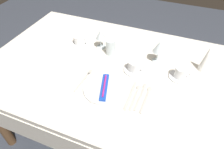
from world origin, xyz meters
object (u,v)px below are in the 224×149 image
at_px(fork_outer, 84,79).
at_px(drink_tumbler, 111,48).
at_px(wine_glass_centre, 159,47).
at_px(wine_glass_left, 101,35).
at_px(coffee_cup_far, 135,66).
at_px(spoon_dessert, 142,93).
at_px(spoon_soup, 136,94).
at_px(spoon_tea, 147,96).
at_px(coffee_cup_right, 181,72).
at_px(napkin_folded, 206,59).
at_px(dinner_knife, 130,96).
at_px(toothbrush_package, 104,87).
at_px(coffee_cup_left, 80,40).
at_px(dinner_plate, 104,89).

xyz_separation_m(fork_outer, drink_tumbler, (0.05, 0.31, 0.05)).
bearing_deg(wine_glass_centre, drink_tumbler, -173.15).
bearing_deg(drink_tumbler, wine_glass_left, 153.94).
height_order(coffee_cup_far, drink_tumbler, drink_tumbler).
distance_m(fork_outer, spoon_dessert, 0.37).
xyz_separation_m(spoon_soup, drink_tumbler, (-0.28, 0.31, 0.05)).
height_order(spoon_tea, coffee_cup_far, coffee_cup_far).
xyz_separation_m(spoon_tea, coffee_cup_right, (0.15, 0.23, 0.04)).
bearing_deg(coffee_cup_far, drink_tumbler, 151.24).
xyz_separation_m(coffee_cup_far, wine_glass_left, (-0.31, 0.16, 0.06)).
distance_m(spoon_soup, napkin_folded, 0.51).
relative_size(dinner_knife, coffee_cup_right, 2.38).
relative_size(toothbrush_package, wine_glass_centre, 1.35).
relative_size(coffee_cup_left, wine_glass_left, 0.75).
bearing_deg(spoon_dessert, fork_outer, -176.79).
bearing_deg(coffee_cup_left, spoon_tea, -28.06).
relative_size(coffee_cup_right, drink_tumbler, 0.88).
distance_m(spoon_soup, spoon_tea, 0.06).
xyz_separation_m(coffee_cup_right, coffee_cup_far, (-0.28, -0.04, -0.00)).
relative_size(spoon_dessert, coffee_cup_left, 2.05).
distance_m(fork_outer, spoon_soup, 0.34).
height_order(dinner_plate, wine_glass_left, wine_glass_left).
relative_size(coffee_cup_right, wine_glass_centre, 0.62).
relative_size(dinner_plate, spoon_tea, 1.19).
distance_m(toothbrush_package, spoon_dessert, 0.22).
bearing_deg(coffee_cup_right, fork_outer, -156.48).
distance_m(spoon_dessert, drink_tumbler, 0.43).
height_order(dinner_knife, spoon_soup, spoon_soup).
xyz_separation_m(dinner_plate, dinner_knife, (0.16, 0.01, -0.01)).
xyz_separation_m(toothbrush_package, spoon_dessert, (0.21, 0.05, -0.02)).
relative_size(spoon_tea, coffee_cup_left, 1.95).
bearing_deg(coffee_cup_right, drink_tumbler, 171.59).
relative_size(fork_outer, drink_tumbler, 1.88).
bearing_deg(napkin_folded, coffee_cup_far, -156.80).
bearing_deg(spoon_dessert, napkin_folded, 48.53).
xyz_separation_m(coffee_cup_far, wine_glass_centre, (0.11, 0.16, 0.07)).
bearing_deg(napkin_folded, coffee_cup_right, -133.64).
relative_size(toothbrush_package, fork_outer, 1.01).
bearing_deg(wine_glass_left, spoon_tea, -38.26).
relative_size(wine_glass_centre, wine_glass_left, 1.10).
bearing_deg(dinner_knife, wine_glass_centre, 79.46).
bearing_deg(drink_tumbler, toothbrush_package, -73.96).
relative_size(spoon_tea, coffee_cup_far, 2.04).
distance_m(coffee_cup_far, drink_tumbler, 0.24).
xyz_separation_m(spoon_dessert, wine_glass_centre, (0.01, 0.33, 0.11)).
bearing_deg(spoon_tea, drink_tumbler, 138.89).
xyz_separation_m(fork_outer, spoon_tea, (0.40, 0.01, -0.00)).
relative_size(dinner_plate, coffee_cup_right, 2.55).
height_order(dinner_knife, coffee_cup_far, coffee_cup_far).
bearing_deg(dinner_knife, spoon_soup, 42.22).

